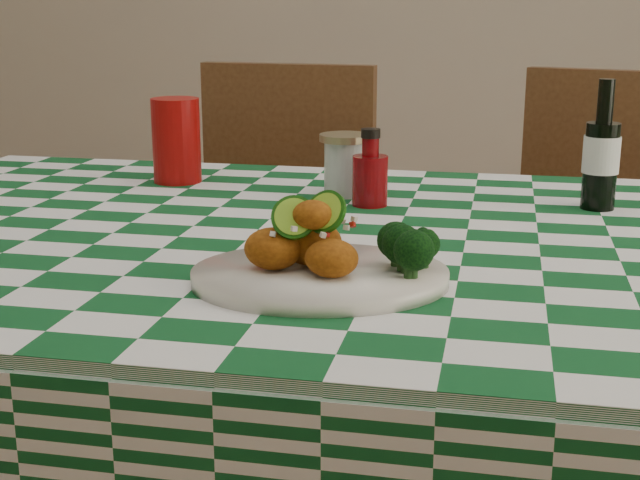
% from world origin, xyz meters
% --- Properties ---
extents(dining_table, '(1.66, 1.06, 0.79)m').
position_xyz_m(dining_table, '(0.00, 0.00, 0.39)').
color(dining_table, '#104E22').
rests_on(dining_table, ground).
extents(plate, '(0.36, 0.30, 0.02)m').
position_xyz_m(plate, '(0.04, -0.24, 0.80)').
color(plate, silver).
rests_on(plate, dining_table).
extents(fried_chicken_pile, '(0.13, 0.10, 0.08)m').
position_xyz_m(fried_chicken_pile, '(0.03, -0.24, 0.85)').
color(fried_chicken_pile, '#A75810').
rests_on(fried_chicken_pile, plate).
extents(broccoli_side, '(0.07, 0.07, 0.05)m').
position_xyz_m(broccoli_side, '(0.14, -0.23, 0.83)').
color(broccoli_side, black).
rests_on(broccoli_side, plate).
extents(red_tumbler, '(0.10, 0.10, 0.16)m').
position_xyz_m(red_tumbler, '(-0.35, 0.32, 0.86)').
color(red_tumbler, '#970908').
rests_on(red_tumbler, dining_table).
extents(ketchup_bottle, '(0.06, 0.06, 0.13)m').
position_xyz_m(ketchup_bottle, '(0.04, 0.19, 0.85)').
color(ketchup_bottle, '#680508').
rests_on(ketchup_bottle, dining_table).
extents(mason_jar, '(0.10, 0.10, 0.11)m').
position_xyz_m(mason_jar, '(-0.02, 0.27, 0.84)').
color(mason_jar, '#B2BCBA').
rests_on(mason_jar, dining_table).
extents(beer_bottle, '(0.07, 0.07, 0.21)m').
position_xyz_m(beer_bottle, '(0.41, 0.25, 0.89)').
color(beer_bottle, black).
rests_on(beer_bottle, dining_table).
extents(wooden_chair_left, '(0.47, 0.49, 0.97)m').
position_xyz_m(wooden_chair_left, '(-0.29, 0.70, 0.48)').
color(wooden_chair_left, '#472814').
rests_on(wooden_chair_left, ground).
extents(wooden_chair_right, '(0.56, 0.57, 0.96)m').
position_xyz_m(wooden_chair_right, '(0.45, 0.77, 0.48)').
color(wooden_chair_right, '#472814').
rests_on(wooden_chair_right, ground).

